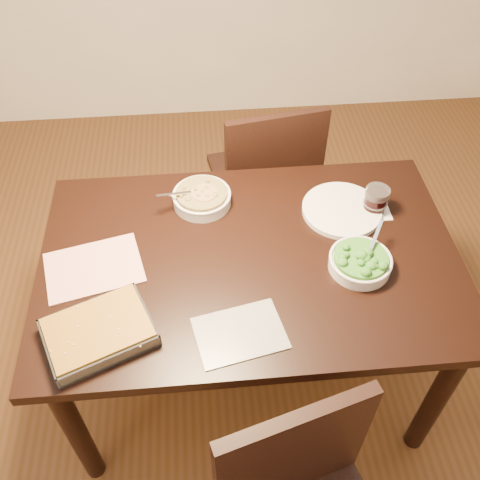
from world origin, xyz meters
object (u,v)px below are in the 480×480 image
at_px(stew_bowl, 202,197).
at_px(wine_tumbler, 376,199).
at_px(dinner_plate, 342,210).
at_px(table, 250,274).
at_px(broccoli_bowl, 360,262).
at_px(baking_dish, 99,332).
at_px(chair_far, 266,177).

xyz_separation_m(stew_bowl, wine_tumbler, (0.61, -0.09, 0.02)).
distance_m(stew_bowl, dinner_plate, 0.51).
relative_size(table, broccoli_bowl, 6.43).
bearing_deg(stew_bowl, broccoli_bowl, -35.26).
distance_m(table, stew_bowl, 0.33).
relative_size(stew_bowl, wine_tumbler, 2.38).
relative_size(stew_bowl, dinner_plate, 0.81).
relative_size(baking_dish, wine_tumbler, 3.78).
distance_m(table, chair_far, 0.71).
xyz_separation_m(table, broccoli_bowl, (0.35, -0.08, 0.12)).
distance_m(baking_dish, dinner_plate, 0.94).
bearing_deg(baking_dish, table, 7.78).
xyz_separation_m(wine_tumbler, dinner_plate, (-0.12, 0.00, -0.04)).
height_order(table, stew_bowl, stew_bowl).
bearing_deg(wine_tumbler, baking_dish, -154.11).
height_order(broccoli_bowl, baking_dish, broccoli_bowl).
height_order(table, baking_dish, baking_dish).
xyz_separation_m(table, baking_dish, (-0.47, -0.27, 0.12)).
bearing_deg(baking_dish, wine_tumbler, 3.37).
bearing_deg(broccoli_bowl, baking_dish, -166.63).
height_order(dinner_plate, chair_far, chair_far).
xyz_separation_m(broccoli_bowl, chair_far, (-0.20, 0.76, -0.27)).
distance_m(table, broccoli_bowl, 0.38).
height_order(stew_bowl, baking_dish, stew_bowl).
xyz_separation_m(stew_bowl, dinner_plate, (0.50, -0.09, -0.02)).
bearing_deg(wine_tumbler, dinner_plate, 179.13).
bearing_deg(table, wine_tumbler, 21.09).
distance_m(table, wine_tumbler, 0.52).
distance_m(baking_dish, wine_tumbler, 1.04).
height_order(broccoli_bowl, chair_far, chair_far).
bearing_deg(dinner_plate, stew_bowl, 169.67).
relative_size(broccoli_bowl, dinner_plate, 0.77).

